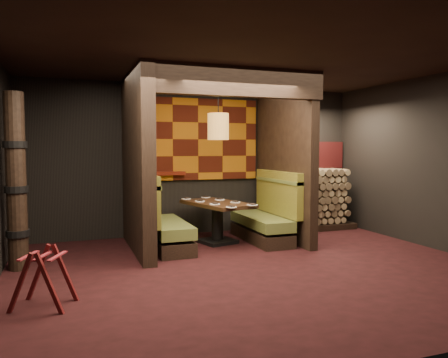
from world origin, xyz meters
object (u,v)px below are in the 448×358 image
(booth_bench_right, at_px, (266,218))
(totem_column, at_px, (16,183))
(firewood_stack, at_px, (312,199))
(booth_bench_left, at_px, (162,225))
(luggage_rack, at_px, (43,276))
(pendant_lamp, at_px, (218,127))
(dining_table, at_px, (217,215))

(booth_bench_right, bearing_deg, totem_column, -172.14)
(totem_column, xyz_separation_m, firewood_stack, (5.33, 1.25, -0.57))
(booth_bench_left, height_order, luggage_rack, booth_bench_left)
(booth_bench_left, xyz_separation_m, totem_column, (-2.09, -0.55, 0.79))
(firewood_stack, bearing_deg, totem_column, -166.81)
(totem_column, height_order, firewood_stack, totem_column)
(booth_bench_right, xyz_separation_m, pendant_lamp, (-0.89, 0.06, 1.62))
(dining_table, relative_size, pendant_lamp, 1.42)
(firewood_stack, bearing_deg, dining_table, -165.20)
(firewood_stack, bearing_deg, booth_bench_left, -167.83)
(pendant_lamp, height_order, totem_column, pendant_lamp)
(dining_table, bearing_deg, totem_column, -168.00)
(firewood_stack, bearing_deg, pendant_lamp, -164.01)
(firewood_stack, bearing_deg, luggage_rack, -149.84)
(booth_bench_right, height_order, totem_column, totem_column)
(booth_bench_left, xyz_separation_m, firewood_stack, (3.25, 0.70, 0.21))
(dining_table, height_order, firewood_stack, firewood_stack)
(dining_table, bearing_deg, booth_bench_right, -6.90)
(booth_bench_right, bearing_deg, pendant_lamp, 176.29)
(booth_bench_right, distance_m, pendant_lamp, 1.85)
(dining_table, height_order, luggage_rack, dining_table)
(pendant_lamp, bearing_deg, luggage_rack, -140.46)
(dining_table, relative_size, luggage_rack, 2.08)
(booth_bench_left, distance_m, pendant_lamp, 1.91)
(booth_bench_left, relative_size, firewood_stack, 0.92)
(dining_table, distance_m, pendant_lamp, 1.54)
(dining_table, relative_size, totem_column, 0.63)
(booth_bench_right, xyz_separation_m, totem_column, (-3.98, -0.55, 0.79))
(booth_bench_right, xyz_separation_m, luggage_rack, (-3.59, -2.17, -0.07))
(luggage_rack, bearing_deg, firewood_stack, 30.16)
(booth_bench_right, height_order, firewood_stack, firewood_stack)
(totem_column, bearing_deg, luggage_rack, -76.51)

